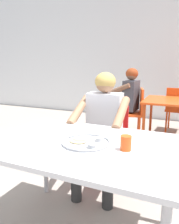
{
  "coord_description": "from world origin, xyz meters",
  "views": [
    {
      "loc": [
        0.51,
        -1.19,
        1.23
      ],
      "look_at": [
        -0.13,
        0.26,
        0.89
      ],
      "focal_mm": 34.08,
      "sensor_mm": 36.0,
      "label": 1
    }
  ],
  "objects_px": {
    "table_background_red": "(175,105)",
    "chair_red_far": "(177,107)",
    "thali_tray": "(86,142)",
    "table_foreground": "(81,151)",
    "chair_foreground": "(108,137)",
    "diner_foreground": "(102,122)",
    "chair_red_left": "(134,110)",
    "drinking_cup": "(126,142)",
    "patron_background": "(126,97)"
  },
  "relations": [
    {
      "from": "table_foreground",
      "to": "chair_foreground",
      "type": "bearing_deg",
      "value": 97.29
    },
    {
      "from": "diner_foreground",
      "to": "chair_red_far",
      "type": "height_order",
      "value": "diner_foreground"
    },
    {
      "from": "table_foreground",
      "to": "chair_red_far",
      "type": "distance_m",
      "value": 3.0
    },
    {
      "from": "table_foreground",
      "to": "table_background_red",
      "type": "bearing_deg",
      "value": 77.98
    },
    {
      "from": "patron_background",
      "to": "chair_red_far",
      "type": "bearing_deg",
      "value": 36.14
    },
    {
      "from": "thali_tray",
      "to": "chair_red_left",
      "type": "distance_m",
      "value": 2.37
    },
    {
      "from": "table_foreground",
      "to": "patron_background",
      "type": "bearing_deg",
      "value": 97.1
    },
    {
      "from": "thali_tray",
      "to": "patron_background",
      "type": "relative_size",
      "value": 0.27
    },
    {
      "from": "diner_foreground",
      "to": "patron_background",
      "type": "xyz_separation_m",
      "value": [
        -0.19,
        1.67,
        0.02
      ]
    },
    {
      "from": "drinking_cup",
      "to": "chair_red_left",
      "type": "bearing_deg",
      "value": 100.64
    },
    {
      "from": "thali_tray",
      "to": "table_background_red",
      "type": "distance_m",
      "value": 2.41
    },
    {
      "from": "drinking_cup",
      "to": "chair_red_far",
      "type": "relative_size",
      "value": 0.11
    },
    {
      "from": "thali_tray",
      "to": "patron_background",
      "type": "height_order",
      "value": "patron_background"
    },
    {
      "from": "table_background_red",
      "to": "thali_tray",
      "type": "bearing_deg",
      "value": -100.92
    },
    {
      "from": "chair_red_left",
      "to": "diner_foreground",
      "type": "bearing_deg",
      "value": -88.96
    },
    {
      "from": "chair_foreground",
      "to": "patron_background",
      "type": "height_order",
      "value": "patron_background"
    },
    {
      "from": "chair_red_left",
      "to": "table_background_red",
      "type": "bearing_deg",
      "value": 1.25
    },
    {
      "from": "thali_tray",
      "to": "chair_foreground",
      "type": "relative_size",
      "value": 0.39
    },
    {
      "from": "drinking_cup",
      "to": "table_foreground",
      "type": "bearing_deg",
      "value": 176.21
    },
    {
      "from": "table_foreground",
      "to": "thali_tray",
      "type": "xyz_separation_m",
      "value": [
        0.04,
        -0.02,
        0.08
      ]
    },
    {
      "from": "chair_foreground",
      "to": "table_background_red",
      "type": "relative_size",
      "value": 0.87
    },
    {
      "from": "chair_foreground",
      "to": "diner_foreground",
      "type": "bearing_deg",
      "value": -87.14
    },
    {
      "from": "table_foreground",
      "to": "patron_background",
      "type": "distance_m",
      "value": 2.37
    },
    {
      "from": "chair_red_left",
      "to": "patron_background",
      "type": "xyz_separation_m",
      "value": [
        -0.16,
        0.02,
        0.21
      ]
    },
    {
      "from": "table_background_red",
      "to": "chair_red_left",
      "type": "height_order",
      "value": "chair_red_left"
    },
    {
      "from": "thali_tray",
      "to": "table_background_red",
      "type": "xyz_separation_m",
      "value": [
        0.46,
        2.36,
        -0.12
      ]
    },
    {
      "from": "drinking_cup",
      "to": "thali_tray",
      "type": "bearing_deg",
      "value": 179.49
    },
    {
      "from": "thali_tray",
      "to": "table_foreground",
      "type": "bearing_deg",
      "value": 157.48
    },
    {
      "from": "table_background_red",
      "to": "patron_background",
      "type": "xyz_separation_m",
      "value": [
        -0.79,
        0.01,
        0.08
      ]
    },
    {
      "from": "patron_background",
      "to": "drinking_cup",
      "type": "bearing_deg",
      "value": -75.82
    },
    {
      "from": "chair_red_left",
      "to": "chair_foreground",
      "type": "bearing_deg",
      "value": -89.24
    },
    {
      "from": "drinking_cup",
      "to": "chair_red_left",
      "type": "distance_m",
      "value": 2.41
    },
    {
      "from": "chair_foreground",
      "to": "chair_red_far",
      "type": "height_order",
      "value": "chair_red_far"
    },
    {
      "from": "table_background_red",
      "to": "chair_red_far",
      "type": "xyz_separation_m",
      "value": [
        0.02,
        0.6,
        -0.14
      ]
    },
    {
      "from": "diner_foreground",
      "to": "thali_tray",
      "type": "bearing_deg",
      "value": -78.09
    },
    {
      "from": "chair_red_far",
      "to": "diner_foreground",
      "type": "bearing_deg",
      "value": -105.47
    },
    {
      "from": "chair_foreground",
      "to": "patron_background",
      "type": "relative_size",
      "value": 0.67
    },
    {
      "from": "table_foreground",
      "to": "chair_red_far",
      "type": "bearing_deg",
      "value": 79.96
    },
    {
      "from": "table_foreground",
      "to": "drinking_cup",
      "type": "height_order",
      "value": "drinking_cup"
    },
    {
      "from": "drinking_cup",
      "to": "chair_red_left",
      "type": "xyz_separation_m",
      "value": [
        -0.44,
        2.35,
        -0.28
      ]
    },
    {
      "from": "chair_red_far",
      "to": "patron_background",
      "type": "bearing_deg",
      "value": -143.86
    },
    {
      "from": "drinking_cup",
      "to": "chair_foreground",
      "type": "height_order",
      "value": "drinking_cup"
    },
    {
      "from": "thali_tray",
      "to": "drinking_cup",
      "type": "bearing_deg",
      "value": -0.51
    },
    {
      "from": "table_background_red",
      "to": "chair_red_far",
      "type": "distance_m",
      "value": 0.62
    },
    {
      "from": "drinking_cup",
      "to": "diner_foreground",
      "type": "distance_m",
      "value": 0.82
    },
    {
      "from": "chair_red_left",
      "to": "chair_red_far",
      "type": "xyz_separation_m",
      "value": [
        0.66,
        0.62,
        -0.01
      ]
    },
    {
      "from": "table_foreground",
      "to": "chair_red_left",
      "type": "height_order",
      "value": "chair_red_left"
    },
    {
      "from": "drinking_cup",
      "to": "chair_foreground",
      "type": "distance_m",
      "value": 1.06
    },
    {
      "from": "table_foreground",
      "to": "chair_foreground",
      "type": "xyz_separation_m",
      "value": [
        -0.12,
        0.9,
        -0.2
      ]
    },
    {
      "from": "chair_red_left",
      "to": "chair_red_far",
      "type": "distance_m",
      "value": 0.9
    }
  ]
}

